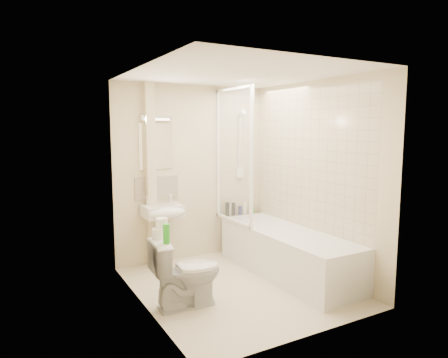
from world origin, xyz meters
TOP-DOWN VIEW (x-y plane):
  - floor at (0.00, 0.00)m, footprint 2.50×2.50m
  - wall_back at (0.00, 1.25)m, footprint 2.20×0.02m
  - wall_left at (-1.10, 0.00)m, footprint 0.02×2.50m
  - wall_right at (1.10, 0.00)m, footprint 0.02×2.50m
  - ceiling at (0.00, 0.00)m, footprint 2.20×2.50m
  - tile_back at (0.75, 1.24)m, footprint 0.70×0.01m
  - tile_right at (1.09, 0.06)m, footprint 0.01×2.10m
  - pipe_boxing at (-0.62, 1.19)m, footprint 0.12×0.12m
  - splashback at (-0.52, 1.24)m, footprint 0.60×0.02m
  - mirror at (-0.52, 1.24)m, footprint 0.46×0.01m
  - strip_light at (-0.52, 1.22)m, footprint 0.42×0.07m
  - bathtub at (0.75, 0.06)m, footprint 0.70×2.10m
  - shower_screen at (0.40, 0.80)m, footprint 0.04×0.92m
  - shower_fixture at (0.75, 1.19)m, footprint 0.10×0.16m
  - pedestal_sink at (-0.52, 1.01)m, footprint 0.49×0.46m
  - bottle_black_a at (0.51, 1.16)m, footprint 0.06×0.06m
  - bottle_white_a at (0.54, 1.16)m, footprint 0.05×0.05m
  - bottle_black_b at (0.62, 1.16)m, footprint 0.05×0.05m
  - bottle_blue at (0.73, 1.16)m, footprint 0.06×0.06m
  - bottle_cream at (0.81, 1.16)m, footprint 0.06×0.06m
  - bottle_green at (0.95, 1.16)m, footprint 0.06×0.06m
  - toilet at (-0.72, -0.17)m, footprint 0.48×0.75m
  - toilet_roll_lower at (-0.98, -0.08)m, footprint 0.12×0.12m
  - toilet_roll_upper at (-0.94, -0.06)m, footprint 0.12×0.12m
  - green_bottle at (-0.97, -0.28)m, footprint 0.07×0.07m

SIDE VIEW (x-z plane):
  - floor at x=0.00m, z-range 0.00..0.00m
  - bathtub at x=0.75m, z-range 0.01..0.56m
  - toilet at x=-0.72m, z-range 0.00..0.72m
  - bottle_green at x=0.95m, z-range 0.55..0.63m
  - bottle_blue at x=0.73m, z-range 0.55..0.68m
  - bottle_white_a at x=0.54m, z-range 0.55..0.71m
  - bottle_cream at x=0.81m, z-range 0.55..0.72m
  - bottle_black_b at x=0.62m, z-range 0.55..0.74m
  - bottle_black_a at x=0.51m, z-range 0.55..0.75m
  - pedestal_sink at x=-0.52m, z-range 0.19..1.13m
  - toilet_roll_lower at x=-0.98m, z-range 0.72..0.83m
  - green_bottle at x=-0.97m, z-range 0.72..0.92m
  - toilet_roll_upper at x=-0.94m, z-range 0.83..0.92m
  - splashback at x=-0.52m, z-range 0.88..1.18m
  - wall_back at x=0.00m, z-range 0.00..2.40m
  - wall_left at x=-1.10m, z-range 0.00..2.40m
  - wall_right at x=1.10m, z-range 0.00..2.40m
  - pipe_boxing at x=-0.62m, z-range 0.00..2.40m
  - tile_back at x=0.75m, z-range 0.55..2.30m
  - tile_right at x=1.09m, z-range 0.55..2.30m
  - shower_screen at x=0.40m, z-range 0.55..2.35m
  - shower_fixture at x=0.75m, z-range 1.05..2.04m
  - mirror at x=-0.52m, z-range 1.28..1.88m
  - strip_light at x=-0.52m, z-range 1.92..1.98m
  - ceiling at x=0.00m, z-range 2.39..2.41m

